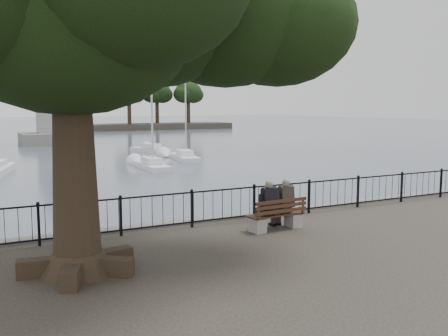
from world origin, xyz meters
TOP-DOWN VIEW (x-y plane):
  - harbor at (0.00, 3.00)m, footprint 260.00×260.00m
  - railing at (0.00, 2.50)m, footprint 22.06×0.06m
  - bench at (0.93, 1.19)m, footprint 1.69×0.59m
  - person_left at (0.63, 1.27)m, footprint 0.42×0.70m
  - person_right at (1.19, 1.30)m, footprint 0.42×0.70m
  - lion_monument at (2.00, 49.93)m, footprint 6.04×6.04m
  - sailboat_c at (4.96, 22.96)m, footprint 1.55×4.94m
  - sailboat_d at (9.25, 27.22)m, footprint 2.30×5.34m
  - sailboat_g at (9.20, 35.24)m, footprint 2.97×4.95m
  - far_shore at (25.54, 79.46)m, footprint 30.00×8.60m

SIDE VIEW (x-z plane):
  - sailboat_c at x=4.96m, z-range -5.25..3.83m
  - sailboat_d at x=9.25m, z-range -5.57..4.17m
  - sailboat_g at x=9.20m, z-range -5.53..4.14m
  - harbor at x=0.00m, z-range -1.10..0.10m
  - bench at x=0.93m, z-range -0.13..0.75m
  - railing at x=0.00m, z-range 0.06..1.06m
  - person_left at x=0.63m, z-range -0.06..1.34m
  - person_right at x=1.19m, z-range -0.06..1.34m
  - lion_monument at x=2.00m, z-range -3.21..5.68m
  - far_shore at x=25.54m, z-range -1.59..7.59m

